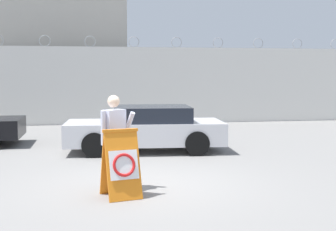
{
  "coord_description": "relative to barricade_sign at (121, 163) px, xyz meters",
  "views": [
    {
      "loc": [
        -0.96,
        -8.94,
        2.15
      ],
      "look_at": [
        0.68,
        0.84,
        1.26
      ],
      "focal_mm": 50.0,
      "sensor_mm": 36.0,
      "label": 1
    }
  ],
  "objects": [
    {
      "name": "security_guard",
      "position": [
        -0.09,
        0.58,
        0.38
      ],
      "size": [
        0.66,
        0.49,
        1.76
      ],
      "rotation": [
        0.0,
        0.0,
        0.74
      ],
      "color": "#232838",
      "rests_on": "ground_plane"
    },
    {
      "name": "ground_plane",
      "position": [
        0.44,
        0.91,
        -0.6
      ],
      "size": [
        90.0,
        90.0,
        0.0
      ],
      "primitive_type": "plane",
      "color": "gray"
    },
    {
      "name": "parked_car_rear_sedan",
      "position": [
        1.01,
        4.76,
        0.03
      ],
      "size": [
        4.42,
        2.18,
        1.25
      ],
      "rotation": [
        0.0,
        0.0,
        3.07
      ],
      "color": "black",
      "rests_on": "ground_plane"
    },
    {
      "name": "barricade_sign",
      "position": [
        0.0,
        0.0,
        0.0
      ],
      "size": [
        0.73,
        0.78,
        1.2
      ],
      "rotation": [
        0.0,
        0.0,
        0.24
      ],
      "color": "orange",
      "rests_on": "ground_plane"
    },
    {
      "name": "perimeter_wall",
      "position": [
        0.44,
        12.06,
        1.05
      ],
      "size": [
        36.0,
        0.3,
        3.73
      ],
      "color": "silver",
      "rests_on": "ground_plane"
    },
    {
      "name": "building_block",
      "position": [
        -1.98,
        17.64,
        2.86
      ],
      "size": [
        6.38,
        7.77,
        6.92
      ],
      "color": "#B2ADA3",
      "rests_on": "ground_plane"
    }
  ]
}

